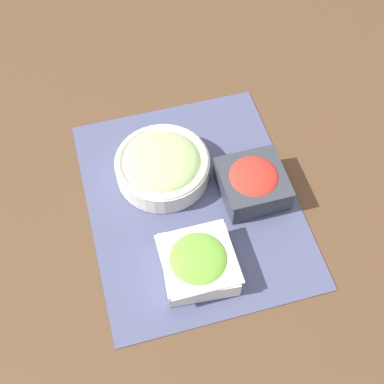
% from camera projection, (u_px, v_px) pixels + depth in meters
% --- Properties ---
extents(ground_plane, '(3.00, 3.00, 0.00)m').
position_uv_depth(ground_plane, '(192.00, 202.00, 1.01)').
color(ground_plane, '#513823').
extents(placemat, '(0.47, 0.39, 0.00)m').
position_uv_depth(placemat, '(192.00, 201.00, 1.01)').
color(placemat, '#474C70').
rests_on(placemat, ground_plane).
extents(lettuce_bowl, '(0.13, 0.13, 0.05)m').
position_uv_depth(lettuce_bowl, '(198.00, 262.00, 0.91)').
color(lettuce_bowl, white).
rests_on(lettuce_bowl, placemat).
extents(cucumber_bowl, '(0.18, 0.18, 0.06)m').
position_uv_depth(cucumber_bowl, '(163.00, 165.00, 1.01)').
color(cucumber_bowl, silver).
rests_on(cucumber_bowl, placemat).
extents(tomato_bowl, '(0.12, 0.12, 0.06)m').
position_uv_depth(tomato_bowl, '(253.00, 182.00, 0.99)').
color(tomato_bowl, '#333842').
rests_on(tomato_bowl, placemat).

